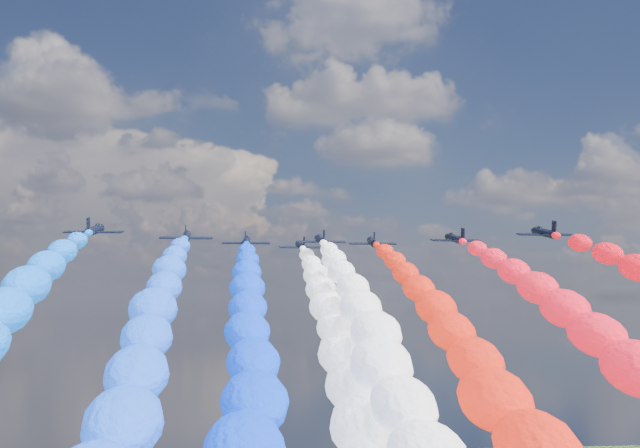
{
  "coord_description": "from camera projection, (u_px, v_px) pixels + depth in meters",
  "views": [
    {
      "loc": [
        -12.43,
        -123.4,
        95.93
      ],
      "look_at": [
        0.0,
        4.0,
        107.37
      ],
      "focal_mm": 46.24,
      "sensor_mm": 36.0,
      "label": 1
    }
  ],
  "objects": [
    {
      "name": "jet_0",
      "position": [
        95.0,
        230.0,
        115.59
      ],
      "size": [
        8.63,
        11.43,
        4.09
      ],
      "primitive_type": null,
      "rotation": [
        0.16,
        0.0,
        -0.06
      ],
      "color": "black"
    },
    {
      "name": "jet_1",
      "position": [
        186.0,
        236.0,
        127.02
      ],
      "size": [
        8.41,
        11.28,
        4.09
      ],
      "primitive_type": null,
      "rotation": [
        0.16,
        0.0,
        0.04
      ],
      "color": "black"
    },
    {
      "name": "trail_1",
      "position": [
        141.0,
        385.0,
        69.67
      ],
      "size": [
        7.05,
        110.74,
        39.23
      ],
      "primitive_type": null,
      "color": "blue"
    },
    {
      "name": "jet_2",
      "position": [
        246.0,
        241.0,
        138.87
      ],
      "size": [
        8.51,
        11.35,
        4.09
      ],
      "primitive_type": null,
      "rotation": [
        0.16,
        0.0,
        -0.05
      ],
      "color": "black"
    },
    {
      "name": "trail_2",
      "position": [
        249.0,
        372.0,
        81.52
      ],
      "size": [
        7.05,
        110.74,
        39.23
      ],
      "primitive_type": null,
      "color": "#0933DD"
    },
    {
      "name": "jet_3",
      "position": [
        321.0,
        240.0,
        135.95
      ],
      "size": [
        8.44,
        11.3,
        4.09
      ],
      "primitive_type": null,
      "rotation": [
        0.16,
        0.0,
        0.04
      ],
      "color": "black"
    },
    {
      "name": "trail_3",
      "position": [
        379.0,
        375.0,
        78.6
      ],
      "size": [
        7.05,
        110.74,
        39.23
      ],
      "primitive_type": null,
      "color": "white"
    },
    {
      "name": "jet_4",
      "position": [
        301.0,
        246.0,
        150.68
      ],
      "size": [
        8.76,
        11.53,
        4.09
      ],
      "primitive_type": null,
      "rotation": [
        0.16,
        0.0,
        0.07
      ],
      "color": "black"
    },
    {
      "name": "trail_4",
      "position": [
        338.0,
        363.0,
        93.34
      ],
      "size": [
        7.05,
        110.74,
        39.23
      ],
      "primitive_type": null,
      "color": "white"
    },
    {
      "name": "jet_5",
      "position": [
        372.0,
        242.0,
        140.46
      ],
      "size": [
        8.72,
        11.49,
        4.09
      ],
      "primitive_type": null,
      "rotation": [
        0.16,
        0.0,
        -0.07
      ],
      "color": "black"
    },
    {
      "name": "trail_5",
      "position": [
        462.0,
        371.0,
        83.11
      ],
      "size": [
        7.05,
        110.74,
        39.23
      ],
      "primitive_type": null,
      "color": "red"
    },
    {
      "name": "jet_6",
      "position": [
        455.0,
        239.0,
        132.58
      ],
      "size": [
        8.66,
        11.45,
        4.09
      ],
      "primitive_type": null,
      "rotation": [
        0.16,
        0.0,
        0.06
      ],
      "color": "black"
    },
    {
      "name": "trail_6",
      "position": [
        618.0,
        379.0,
        75.24
      ],
      "size": [
        7.05,
        110.74,
        39.23
      ],
      "primitive_type": null,
      "color": "red"
    },
    {
      "name": "jet_7",
      "position": [
        544.0,
        233.0,
        120.24
      ],
      "size": [
        8.08,
        11.04,
        4.09
      ],
      "primitive_type": null,
      "rotation": [
        0.16,
        0.0,
        0.01
      ],
      "color": "black"
    }
  ]
}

